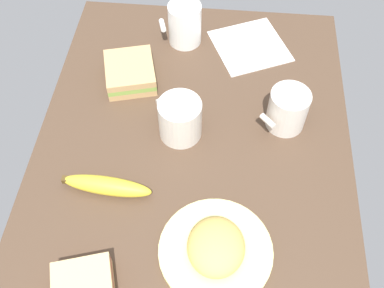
{
  "coord_description": "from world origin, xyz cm",
  "views": [
    {
      "loc": [
        50.31,
        4.71,
        77.11
      ],
      "look_at": [
        0.0,
        0.0,
        5.0
      ],
      "focal_mm": 42.23,
      "sensor_mm": 36.0,
      "label": 1
    }
  ],
  "objects_px": {
    "plate_of_food": "(216,249)",
    "coffee_mug_milky": "(180,119)",
    "sandwich_main": "(130,73)",
    "coffee_mug_black": "(288,109)",
    "paper_napkin": "(250,46)",
    "banana": "(107,186)",
    "coffee_mug_spare": "(185,24)"
  },
  "relations": [
    {
      "from": "plate_of_food",
      "to": "coffee_mug_milky",
      "type": "distance_m",
      "value": 0.27
    },
    {
      "from": "coffee_mug_milky",
      "to": "sandwich_main",
      "type": "distance_m",
      "value": 0.19
    },
    {
      "from": "coffee_mug_black",
      "to": "coffee_mug_milky",
      "type": "relative_size",
      "value": 0.91
    },
    {
      "from": "paper_napkin",
      "to": "coffee_mug_milky",
      "type": "bearing_deg",
      "value": -27.09
    },
    {
      "from": "coffee_mug_black",
      "to": "banana",
      "type": "relative_size",
      "value": 0.56
    },
    {
      "from": "coffee_mug_spare",
      "to": "sandwich_main",
      "type": "distance_m",
      "value": 0.18
    },
    {
      "from": "coffee_mug_black",
      "to": "banana",
      "type": "bearing_deg",
      "value": -59.99
    },
    {
      "from": "plate_of_food",
      "to": "coffee_mug_spare",
      "type": "xyz_separation_m",
      "value": [
        -0.53,
        -0.11,
        0.03
      ]
    },
    {
      "from": "paper_napkin",
      "to": "coffee_mug_spare",
      "type": "bearing_deg",
      "value": -92.57
    },
    {
      "from": "coffee_mug_black",
      "to": "coffee_mug_milky",
      "type": "height_order",
      "value": "same"
    },
    {
      "from": "coffee_mug_black",
      "to": "paper_napkin",
      "type": "bearing_deg",
      "value": -161.41
    },
    {
      "from": "coffee_mug_milky",
      "to": "coffee_mug_spare",
      "type": "relative_size",
      "value": 1.07
    },
    {
      "from": "plate_of_food",
      "to": "coffee_mug_black",
      "type": "height_order",
      "value": "coffee_mug_black"
    },
    {
      "from": "coffee_mug_milky",
      "to": "coffee_mug_spare",
      "type": "distance_m",
      "value": 0.28
    },
    {
      "from": "sandwich_main",
      "to": "banana",
      "type": "distance_m",
      "value": 0.29
    },
    {
      "from": "coffee_mug_milky",
      "to": "banana",
      "type": "xyz_separation_m",
      "value": [
        0.15,
        -0.12,
        -0.03
      ]
    },
    {
      "from": "sandwich_main",
      "to": "coffee_mug_milky",
      "type": "bearing_deg",
      "value": 42.74
    },
    {
      "from": "coffee_mug_milky",
      "to": "banana",
      "type": "distance_m",
      "value": 0.19
    },
    {
      "from": "plate_of_food",
      "to": "sandwich_main",
      "type": "relative_size",
      "value": 1.41
    },
    {
      "from": "plate_of_food",
      "to": "sandwich_main",
      "type": "distance_m",
      "value": 0.45
    },
    {
      "from": "coffee_mug_milky",
      "to": "paper_napkin",
      "type": "bearing_deg",
      "value": 152.91
    },
    {
      "from": "sandwich_main",
      "to": "banana",
      "type": "xyz_separation_m",
      "value": [
        0.29,
        0.01,
        -0.0
      ]
    },
    {
      "from": "plate_of_food",
      "to": "coffee_mug_black",
      "type": "distance_m",
      "value": 0.32
    },
    {
      "from": "plate_of_food",
      "to": "coffee_mug_spare",
      "type": "relative_size",
      "value": 1.98
    },
    {
      "from": "coffee_mug_black",
      "to": "coffee_mug_milky",
      "type": "bearing_deg",
      "value": -78.27
    },
    {
      "from": "coffee_mug_black",
      "to": "paper_napkin",
      "type": "xyz_separation_m",
      "value": [
        -0.23,
        -0.08,
        -0.04
      ]
    },
    {
      "from": "plate_of_food",
      "to": "sandwich_main",
      "type": "bearing_deg",
      "value": -151.1
    },
    {
      "from": "sandwich_main",
      "to": "paper_napkin",
      "type": "distance_m",
      "value": 0.3
    },
    {
      "from": "plate_of_food",
      "to": "coffee_mug_spare",
      "type": "distance_m",
      "value": 0.54
    },
    {
      "from": "coffee_mug_milky",
      "to": "paper_napkin",
      "type": "distance_m",
      "value": 0.31
    },
    {
      "from": "plate_of_food",
      "to": "paper_napkin",
      "type": "relative_size",
      "value": 1.24
    },
    {
      "from": "coffee_mug_black",
      "to": "banana",
      "type": "xyz_separation_m",
      "value": [
        0.19,
        -0.34,
        -0.03
      ]
    }
  ]
}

